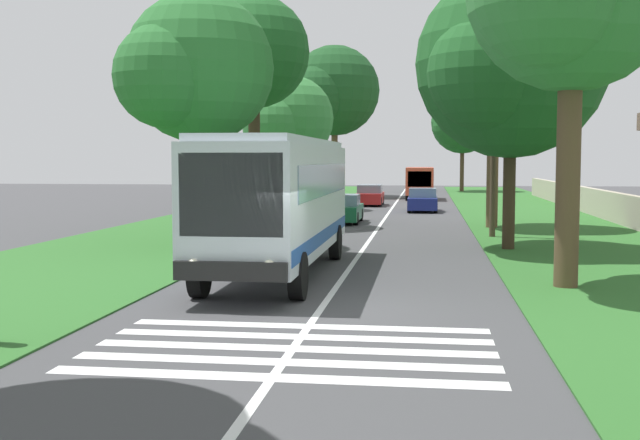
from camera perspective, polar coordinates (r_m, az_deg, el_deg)
name	(u,v)px	position (r m, az deg, el deg)	size (l,w,h in m)	color
ground	(322,307)	(17.20, 0.14, -6.28)	(160.00, 160.00, 0.00)	#424244
grass_verge_left	(173,235)	(33.57, -10.46, -1.10)	(120.00, 8.00, 0.04)	#2D6628
grass_verge_right	(582,241)	(32.48, 18.23, -1.43)	(120.00, 8.00, 0.04)	#2D6628
centre_line	(371,238)	(32.00, 3.64, -1.33)	(110.00, 0.16, 0.01)	silver
coach_bus	(280,197)	(21.91, -2.91, 1.66)	(11.16, 2.62, 3.73)	silver
zebra_crossing	(293,349)	(13.57, -1.96, -9.18)	(4.05, 6.80, 0.01)	silver
trailing_car_0	(343,210)	(39.83, 1.64, 0.76)	(4.30, 1.78, 1.43)	#145933
trailing_car_1	(423,201)	(48.81, 7.35, 1.39)	(4.30, 1.78, 1.43)	navy
trailing_car_2	(370,196)	(54.72, 3.59, 1.74)	(4.30, 1.78, 1.43)	#B21E1E
trailing_minibus_0	(420,180)	(63.29, 7.16, 2.87)	(6.00, 2.14, 2.53)	#CC4C33
roadside_tree_left_0	(251,56)	(38.33, -4.98, 11.62)	(6.52, 5.28, 10.82)	#3D2D1E
roadside_tree_left_1	(332,93)	(67.72, 0.86, 9.07)	(9.06, 7.57, 12.68)	brown
roadside_tree_left_2	(288,122)	(50.30, -2.30, 7.04)	(6.86, 5.47, 8.37)	#3D2D1E
roadside_tree_left_3	(194,72)	(29.61, -8.99, 10.42)	(6.38, 5.43, 9.16)	brown
roadside_tree_right_0	(491,67)	(37.73, 12.18, 10.68)	(6.55, 5.88, 10.43)	brown
roadside_tree_right_2	(461,124)	(79.46, 10.06, 6.79)	(7.25, 6.12, 9.80)	#4C3826
roadside_tree_right_3	(507,68)	(28.82, 13.25, 10.57)	(7.59, 6.61, 9.77)	#3D2D1E
utility_pole	(494,142)	(32.97, 12.33, 5.46)	(0.24, 1.40, 7.37)	#473828
roadside_wall	(640,213)	(38.02, 21.92, 0.44)	(70.00, 0.40, 1.48)	#B2A893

